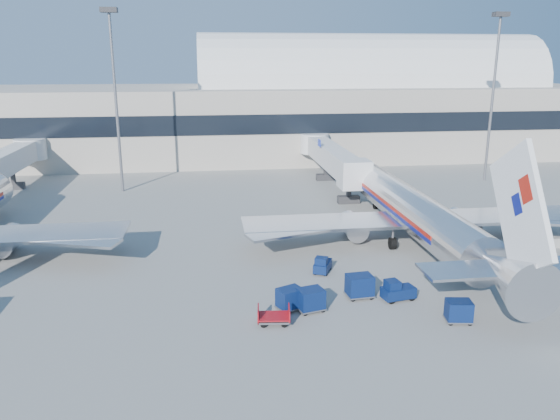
{
  "coord_description": "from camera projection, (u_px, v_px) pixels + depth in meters",
  "views": [
    {
      "loc": [
        -8.81,
        -41.33,
        16.55
      ],
      "look_at": [
        -2.51,
        6.0,
        3.36
      ],
      "focal_mm": 35.0,
      "sensor_mm": 36.0,
      "label": 1
    }
  ],
  "objects": [
    {
      "name": "cart_train_b",
      "position": [
        311.0,
        299.0,
        37.01
      ],
      "size": [
        2.08,
        1.78,
        1.58
      ],
      "rotation": [
        0.0,
        0.0,
        0.26
      ],
      "color": "#091945",
      "rests_on": "ground"
    },
    {
      "name": "cart_train_c",
      "position": [
        290.0,
        298.0,
        37.22
      ],
      "size": [
        2.13,
        1.93,
        1.53
      ],
      "rotation": [
        0.0,
        0.0,
        0.44
      ],
      "color": "#091945",
      "rests_on": "ground"
    },
    {
      "name": "mast_west",
      "position": [
        114.0,
        74.0,
        67.2
      ],
      "size": [
        2.0,
        1.2,
        22.6
      ],
      "color": "slate",
      "rests_on": "ground"
    },
    {
      "name": "tug_lead",
      "position": [
        397.0,
        291.0,
        38.75
      ],
      "size": [
        2.52,
        1.61,
        1.53
      ],
      "rotation": [
        0.0,
        0.0,
        0.2
      ],
      "color": "#091945",
      "rests_on": "ground"
    },
    {
      "name": "jetbridge_near",
      "position": [
        329.0,
        155.0,
        74.38
      ],
      "size": [
        4.4,
        27.5,
        6.25
      ],
      "color": "silver",
      "rests_on": "ground"
    },
    {
      "name": "ground",
      "position": [
        320.0,
        267.0,
        45.02
      ],
      "size": [
        260.0,
        260.0,
        0.0
      ],
      "primitive_type": "plane",
      "color": "gray",
      "rests_on": "ground"
    },
    {
      "name": "cart_open_red",
      "position": [
        274.0,
        318.0,
        35.33
      ],
      "size": [
        2.24,
        1.69,
        0.56
      ],
      "rotation": [
        0.0,
        0.0,
        -0.11
      ],
      "color": "slate",
      "rests_on": "ground"
    },
    {
      "name": "jetbridge_mid",
      "position": [
        5.0,
        163.0,
        69.03
      ],
      "size": [
        4.4,
        27.5,
        6.25
      ],
      "color": "silver",
      "rests_on": "ground"
    },
    {
      "name": "tug_left",
      "position": [
        322.0,
        265.0,
        43.78
      ],
      "size": [
        1.9,
        2.41,
        1.41
      ],
      "rotation": [
        0.0,
        0.0,
        1.13
      ],
      "color": "#091945",
      "rests_on": "ground"
    },
    {
      "name": "tug_right",
      "position": [
        496.0,
        262.0,
        44.14
      ],
      "size": [
        2.67,
        1.99,
        1.56
      ],
      "rotation": [
        0.0,
        0.0,
        -0.37
      ],
      "color": "#091945",
      "rests_on": "ground"
    },
    {
      "name": "airliner_main",
      "position": [
        418.0,
        214.0,
        49.82
      ],
      "size": [
        32.0,
        37.26,
        12.07
      ],
      "color": "silver",
      "rests_on": "ground"
    },
    {
      "name": "terminal",
      "position": [
        179.0,
        113.0,
        94.76
      ],
      "size": [
        170.0,
        28.15,
        21.0
      ],
      "color": "#B2AA9E",
      "rests_on": "ground"
    },
    {
      "name": "barrier_mid",
      "position": [
        545.0,
        243.0,
        49.52
      ],
      "size": [
        3.0,
        0.55,
        0.9
      ],
      "primitive_type": "cube",
      "color": "#9E9E96",
      "rests_on": "ground"
    },
    {
      "name": "barrier_near",
      "position": [
        511.0,
        245.0,
        49.1
      ],
      "size": [
        3.0,
        0.55,
        0.9
      ],
      "primitive_type": "cube",
      "color": "#9E9E96",
      "rests_on": "ground"
    },
    {
      "name": "mast_east",
      "position": [
        495.0,
        73.0,
        73.56
      ],
      "size": [
        2.0,
        1.2,
        22.6
      ],
      "color": "slate",
      "rests_on": "ground"
    },
    {
      "name": "cart_train_a",
      "position": [
        360.0,
        286.0,
        39.1
      ],
      "size": [
        2.04,
        1.63,
        1.68
      ],
      "rotation": [
        0.0,
        0.0,
        0.1
      ],
      "color": "#091945",
      "rests_on": "ground"
    },
    {
      "name": "cart_solo_near",
      "position": [
        459.0,
        311.0,
        35.43
      ],
      "size": [
        1.85,
        1.52,
        1.48
      ],
      "rotation": [
        0.0,
        0.0,
        -0.15
      ],
      "color": "#091945",
      "rests_on": "ground"
    },
    {
      "name": "cart_solo_far",
      "position": [
        553.0,
        278.0,
        40.84
      ],
      "size": [
        2.03,
        1.84,
        1.46
      ],
      "rotation": [
        0.0,
        0.0,
        -0.43
      ],
      "color": "#091945",
      "rests_on": "ground"
    }
  ]
}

